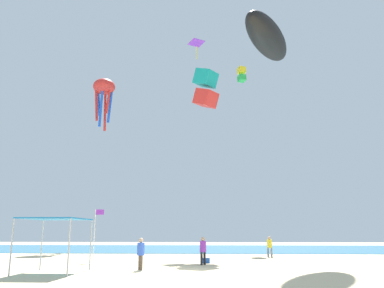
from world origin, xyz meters
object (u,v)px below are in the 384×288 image
at_px(person_near_tent, 141,251).
at_px(kite_octopus_red, 104,89).
at_px(canopy_tent, 56,221).
at_px(kite_box_yellow, 242,74).
at_px(person_central, 203,248).
at_px(banner_flag, 96,230).
at_px(kite_inflatable_black, 267,37).
at_px(cooler_box, 205,260).
at_px(person_leftmost, 269,245).
at_px(kite_box_teal, 206,88).
at_px(kite_diamond_purple, 196,44).

height_order(person_near_tent, kite_octopus_red, kite_octopus_red).
bearing_deg(canopy_tent, kite_box_yellow, 67.36).
bearing_deg(canopy_tent, person_central, 35.61).
xyz_separation_m(banner_flag, kite_inflatable_black, (12.58, 3.58, 15.66)).
bearing_deg(cooler_box, person_leftmost, 51.16).
bearing_deg(person_leftmost, kite_box_teal, -2.46).
height_order(kite_box_yellow, kite_inflatable_black, kite_box_yellow).
relative_size(person_leftmost, kite_octopus_red, 0.24).
bearing_deg(canopy_tent, person_leftmost, 46.03).
xyz_separation_m(person_near_tent, kite_diamond_purple, (2.07, 21.11, 22.33)).
bearing_deg(kite_inflatable_black, banner_flag, 130.48).
relative_size(canopy_tent, kite_diamond_purple, 1.52).
bearing_deg(kite_diamond_purple, person_central, 61.64).
bearing_deg(kite_octopus_red, kite_box_yellow, 33.61).
relative_size(kite_box_yellow, kite_box_teal, 0.51).
xyz_separation_m(person_near_tent, banner_flag, (-4.13, 5.74, 1.12)).
relative_size(person_leftmost, kite_diamond_purple, 0.73).
relative_size(canopy_tent, person_central, 2.02).
bearing_deg(kite_box_teal, kite_box_yellow, -163.53).
bearing_deg(canopy_tent, kite_octopus_red, 102.21).
bearing_deg(kite_box_yellow, person_near_tent, 50.12).
relative_size(cooler_box, kite_diamond_purple, 0.26).
xyz_separation_m(person_near_tent, kite_inflatable_black, (8.45, 9.32, 16.79)).
bearing_deg(kite_inflatable_black, canopy_tent, 155.99).
distance_m(canopy_tent, person_central, 8.89).
xyz_separation_m(person_near_tent, kite_box_teal, (3.24, 13.43, 13.95)).
bearing_deg(kite_inflatable_black, kite_octopus_red, 72.85).
relative_size(canopy_tent, kite_inflatable_black, 0.37).
bearing_deg(kite_box_yellow, kite_octopus_red, -22.13).
distance_m(kite_box_yellow, kite_inflatable_black, 17.24).
relative_size(kite_inflatable_black, kite_octopus_red, 1.34).
height_order(person_near_tent, cooler_box, person_near_tent).
height_order(banner_flag, cooler_box, banner_flag).
relative_size(canopy_tent, kite_box_yellow, 1.68).
height_order(person_central, kite_box_yellow, kite_box_yellow).
xyz_separation_m(kite_inflatable_black, kite_box_teal, (-5.21, 4.11, -2.84)).
relative_size(kite_box_yellow, kite_inflatable_black, 0.22).
relative_size(canopy_tent, person_leftmost, 2.09).
bearing_deg(kite_box_teal, person_leftmost, 98.53).
relative_size(person_leftmost, kite_box_teal, 0.41).
height_order(person_near_tent, kite_box_yellow, kite_box_yellow).
bearing_deg(kite_diamond_purple, person_leftmost, 89.01).
bearing_deg(kite_box_teal, person_central, 34.95).
bearing_deg(kite_octopus_red, canopy_tent, -45.70).
height_order(cooler_box, kite_diamond_purple, kite_diamond_purple).
bearing_deg(kite_diamond_purple, kite_box_teal, 66.79).
bearing_deg(kite_box_teal, banner_flag, -8.33).
relative_size(person_central, banner_flag, 0.48).
distance_m(cooler_box, kite_box_yellow, 30.39).
distance_m(person_near_tent, person_central, 4.69).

